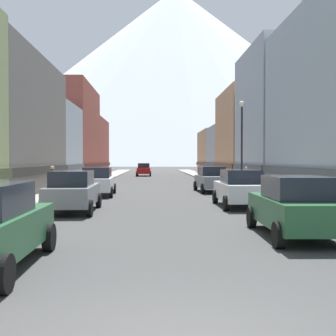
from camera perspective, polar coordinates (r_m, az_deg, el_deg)
sidewalk_left at (r=40.35m, az=-10.50°, el=-1.99°), size 2.50×100.00×0.15m
sidewalk_right at (r=40.46m, az=7.30°, el=-1.97°), size 2.50×100.00×0.15m
storefront_left_3 at (r=40.51m, az=-18.14°, el=2.88°), size 8.37×8.33×7.33m
storefront_left_4 at (r=51.59m, az=-15.56°, el=4.48°), size 9.95×13.69×10.97m
storefront_left_5 at (r=64.04m, az=-12.88°, el=2.67°), size 9.94×11.79×8.32m
storefront_right_2 at (r=36.84m, az=17.23°, el=6.22°), size 8.84×10.36×11.47m
storefront_right_3 at (r=48.05m, az=12.84°, el=4.11°), size 9.30×11.91×9.89m
storefront_right_4 at (r=58.17m, az=10.51°, el=2.11°), size 9.97×8.65×6.80m
storefront_right_5 at (r=68.30m, az=7.29°, el=2.03°), size 6.88×12.56×6.96m
car_left_1 at (r=18.48m, az=-12.85°, el=-3.10°), size 2.14×4.44×1.78m
car_left_2 at (r=26.56m, az=-9.55°, el=-1.81°), size 2.19×4.46×1.78m
car_right_0 at (r=12.79m, az=16.94°, el=-4.99°), size 2.17×4.45×1.78m
car_right_1 at (r=20.29m, az=9.74°, el=-2.71°), size 2.07×4.40×1.78m
car_right_2 at (r=29.53m, az=5.99°, el=-1.51°), size 2.24×4.48×1.78m
car_driving_0 at (r=58.41m, az=-3.32°, el=-0.20°), size 2.06×4.40×1.78m
pedestrian_0 at (r=25.48m, az=-15.48°, el=-1.82°), size 0.36×0.36×1.74m
pedestrian_1 at (r=30.05m, az=10.61°, el=-1.49°), size 0.36×0.36×1.62m
streetlamp_right at (r=27.27m, az=10.02°, el=4.76°), size 0.36×0.36×5.86m
mountain_backdrop at (r=270.50m, az=1.09°, el=12.41°), size 259.14×259.14×110.37m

